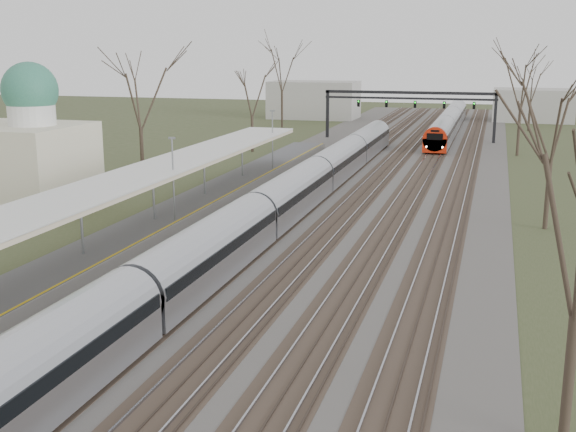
{
  "coord_description": "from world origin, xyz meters",
  "views": [
    {
      "loc": [
        10.61,
        -4.87,
        11.14
      ],
      "look_at": [
        -0.26,
        32.92,
        2.0
      ],
      "focal_mm": 45.0,
      "sensor_mm": 36.0,
      "label": 1
    }
  ],
  "objects": [
    {
      "name": "train_far",
      "position": [
        4.5,
        95.14,
        1.48
      ],
      "size": [
        2.62,
        45.21,
        3.05
      ],
      "color": "#AFB1B9",
      "rests_on": "ground"
    },
    {
      "name": "train_near",
      "position": [
        -2.5,
        41.18,
        1.48
      ],
      "size": [
        2.62,
        75.21,
        3.05
      ],
      "color": "#AFB1B9",
      "rests_on": "ground"
    },
    {
      "name": "signal_gantry",
      "position": [
        0.29,
        84.99,
        4.91
      ],
      "size": [
        21.0,
        0.59,
        6.08
      ],
      "color": "black",
      "rests_on": "ground"
    },
    {
      "name": "canopy",
      "position": [
        -9.05,
        32.99,
        3.93
      ],
      "size": [
        4.1,
        50.0,
        3.11
      ],
      "color": "slate",
      "rests_on": "platform"
    },
    {
      "name": "platform",
      "position": [
        -9.05,
        37.5,
        0.5
      ],
      "size": [
        3.5,
        69.0,
        1.0
      ],
      "primitive_type": "cube",
      "color": "#9E9B93",
      "rests_on": "ground"
    },
    {
      "name": "dome_building",
      "position": [
        -21.71,
        38.0,
        3.72
      ],
      "size": [
        10.0,
        8.0,
        10.3
      ],
      "color": "beige",
      "rests_on": "ground"
    },
    {
      "name": "tree_west_far",
      "position": [
        -17.0,
        48.0,
        8.02
      ],
      "size": [
        5.5,
        5.5,
        11.33
      ],
      "color": "#2D231C",
      "rests_on": "ground"
    },
    {
      "name": "track_bed",
      "position": [
        0.26,
        55.0,
        0.06
      ],
      "size": [
        24.0,
        160.0,
        0.22
      ],
      "color": "#474442",
      "rests_on": "ground"
    },
    {
      "name": "tree_east_far",
      "position": [
        14.0,
        42.0,
        7.29
      ],
      "size": [
        5.0,
        5.0,
        10.3
      ],
      "color": "#2D231C",
      "rests_on": "ground"
    }
  ]
}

